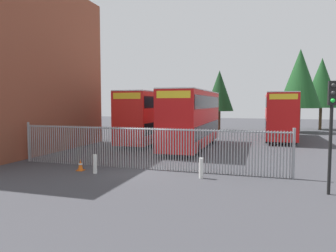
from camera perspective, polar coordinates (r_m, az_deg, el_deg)
The scene contains 13 objects.
ground_plane at distance 24.11m, azimuth 2.79°, elevation -4.08°, with size 100.00×100.00×0.00m, color #3D3D42.
depot_building_brick at distance 25.22m, azimuth -28.17°, elevation 9.45°, with size 7.49×14.57×11.98m, color brown.
palisade_fence at distance 16.42m, azimuth -4.47°, elevation -3.83°, with size 14.85×0.14×2.35m.
double_decker_bus_near_gate at distance 23.93m, azimuth 4.54°, elevation 1.69°, with size 2.54×10.81×4.42m.
double_decker_bus_behind_fence_left at distance 27.44m, azimuth -2.89°, elevation 2.02°, with size 2.54×10.81×4.42m.
double_decker_bus_behind_fence_right at distance 31.65m, azimuth 19.81°, elevation 2.07°, with size 2.54×10.81×4.42m.
bollard_near_left at distance 15.86m, azimuth -13.28°, elevation -6.80°, with size 0.20×0.20×0.95m, color silver.
bollard_center_front at distance 14.56m, azimuth 6.11°, elevation -7.70°, with size 0.20×0.20×0.95m, color silver.
traffic_cone_by_gate at distance 16.74m, azimuth -15.79°, elevation -6.92°, with size 0.34×0.34×0.59m.
traffic_light_kerbside at distance 13.12m, azimuth 27.85°, elevation 1.59°, with size 0.28×0.33×4.30m.
tree_tall_back at distance 45.45m, azimuth 26.40°, elevation 7.10°, with size 4.51×4.51×9.34m.
tree_short_side at distance 39.92m, azimuth 9.42°, elevation 6.40°, with size 3.58×3.58×7.61m.
tree_mid_row at distance 40.03m, azimuth 23.09°, elevation 8.02°, with size 4.85×4.85×9.84m.
Camera 1 is at (5.84, -15.13, 3.48)m, focal length 33.15 mm.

